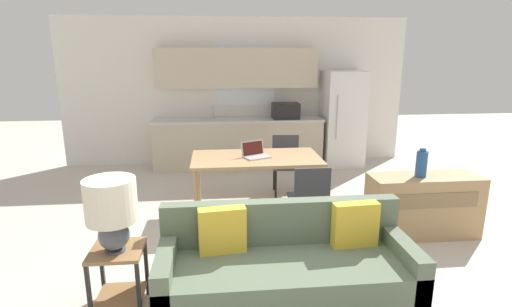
{
  "coord_description": "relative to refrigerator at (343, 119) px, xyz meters",
  "views": [
    {
      "loc": [
        -0.41,
        -2.9,
        2.08
      ],
      "look_at": [
        0.05,
        1.5,
        0.95
      ],
      "focal_mm": 28.0,
      "sensor_mm": 36.0,
      "label": 1
    }
  ],
  "objects": [
    {
      "name": "couch",
      "position": [
        -1.79,
        -4.14,
        -0.55
      ],
      "size": [
        2.11,
        0.8,
        0.81
      ],
      "color": "#3D2D1E",
      "rests_on": "ground_plane"
    },
    {
      "name": "kitchen_counter",
      "position": [
        -1.93,
        0.09,
        -0.03
      ],
      "size": [
        3.08,
        0.65,
        2.15
      ],
      "color": "beige",
      "rests_on": "ground_plane"
    },
    {
      "name": "wall_back",
      "position": [
        -1.94,
        0.39,
        0.48
      ],
      "size": [
        6.4,
        0.07,
        2.7
      ],
      "color": "silver",
      "rests_on": "ground_plane"
    },
    {
      "name": "refrigerator",
      "position": [
        0.0,
        0.0,
        0.0
      ],
      "size": [
        0.72,
        0.71,
        1.75
      ],
      "color": "white",
      "rests_on": "ground_plane"
    },
    {
      "name": "laptop",
      "position": [
        -1.86,
        -2.2,
        -0.06
      ],
      "size": [
        0.4,
        0.36,
        0.2
      ],
      "rotation": [
        0.0,
        0.0,
        0.43
      ],
      "color": "#B7BABC",
      "rests_on": "dining_table"
    },
    {
      "name": "side_table",
      "position": [
        -3.17,
        -4.13,
        -0.51
      ],
      "size": [
        0.41,
        0.41,
        0.54
      ],
      "color": "olive",
      "rests_on": "ground_plane"
    },
    {
      "name": "dining_table",
      "position": [
        -1.85,
        -2.21,
        -0.17
      ],
      "size": [
        1.64,
        0.89,
        0.77
      ],
      "color": "tan",
      "rests_on": "ground_plane"
    },
    {
      "name": "dining_chair_near_right",
      "position": [
        -1.32,
        -2.98,
        -0.39
      ],
      "size": [
        0.42,
        0.42,
        0.87
      ],
      "rotation": [
        0.0,
        0.0,
        3.13
      ],
      "color": "#38383D",
      "rests_on": "ground_plane"
    },
    {
      "name": "table_lamp",
      "position": [
        -3.17,
        -4.17,
        0.04
      ],
      "size": [
        0.4,
        0.4,
        0.6
      ],
      "color": "#4C515B",
      "rests_on": "side_table"
    },
    {
      "name": "vase",
      "position": [
        -0.08,
        -3.07,
        -0.01
      ],
      "size": [
        0.12,
        0.12,
        0.33
      ],
      "color": "#234C84",
      "rests_on": "credenza"
    },
    {
      "name": "ground_plane",
      "position": [
        -1.95,
        -4.24,
        -0.88
      ],
      "size": [
        20.0,
        20.0,
        0.0
      ],
      "primitive_type": "plane",
      "color": "beige"
    },
    {
      "name": "credenza",
      "position": [
        0.0,
        -3.05,
        -0.52
      ],
      "size": [
        1.26,
        0.44,
        0.72
      ],
      "color": "tan",
      "rests_on": "ground_plane"
    },
    {
      "name": "dining_chair_far_right",
      "position": [
        -1.31,
        -1.45,
        -0.39
      ],
      "size": [
        0.45,
        0.45,
        0.87
      ],
      "rotation": [
        0.0,
        0.0,
        -0.07
      ],
      "color": "#38383D",
      "rests_on": "ground_plane"
    }
  ]
}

